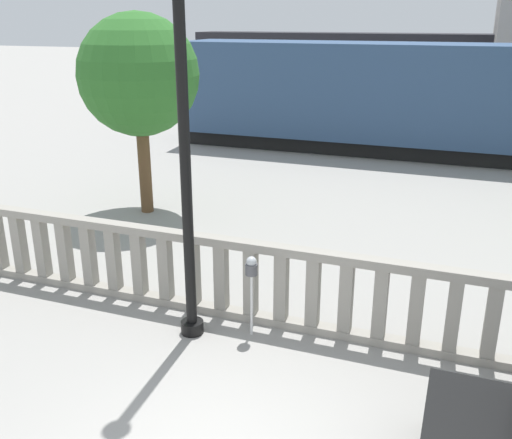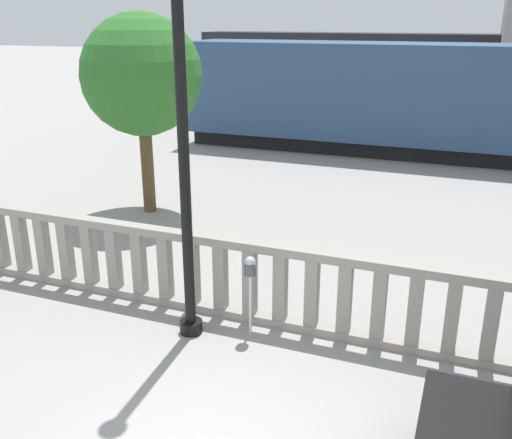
% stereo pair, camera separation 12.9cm
% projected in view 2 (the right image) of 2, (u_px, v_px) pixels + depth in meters
% --- Properties ---
extents(balustrade, '(18.00, 0.24, 1.41)m').
position_uv_depth(balustrade, '(296.00, 289.00, 9.06)').
color(balustrade, gray).
rests_on(balustrade, ground).
extents(lamppost, '(0.36, 0.36, 6.75)m').
position_uv_depth(lamppost, '(182.00, 111.00, 8.01)').
color(lamppost, black).
rests_on(lamppost, ground).
extents(parking_meter, '(0.19, 0.19, 1.35)m').
position_uv_depth(parking_meter, '(250.00, 272.00, 8.77)').
color(parking_meter, silver).
rests_on(parking_meter, ground).
extents(train_far, '(29.63, 2.70, 4.52)m').
position_uv_depth(train_far, '(448.00, 68.00, 32.58)').
color(train_far, black).
rests_on(train_far, ground).
extents(tree_right, '(2.95, 2.95, 4.95)m').
position_uv_depth(tree_right, '(142.00, 76.00, 13.81)').
color(tree_right, brown).
rests_on(tree_right, ground).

